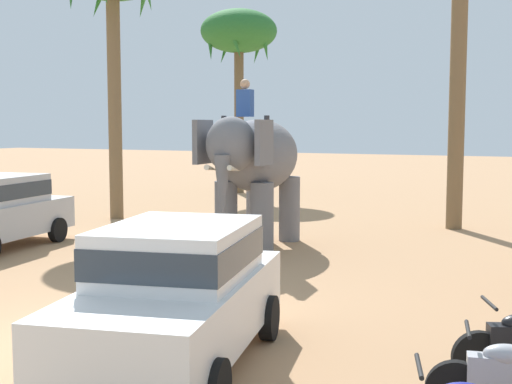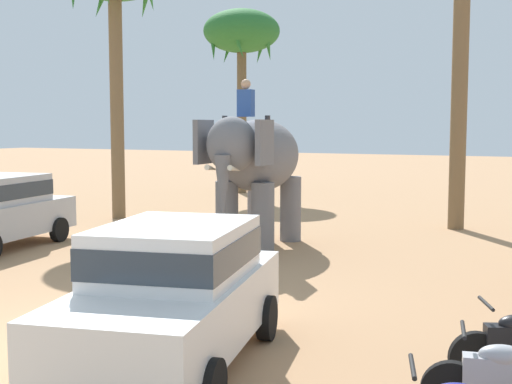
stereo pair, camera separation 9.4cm
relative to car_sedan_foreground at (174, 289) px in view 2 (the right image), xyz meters
name	(u,v)px [view 2 (the right image)]	position (x,y,z in m)	size (l,w,h in m)	color
ground_plane	(60,342)	(-1.86, 0.09, -0.93)	(120.00, 120.00, 0.00)	tan
car_sedan_foreground	(174,289)	(0.00, 0.00, 0.00)	(2.56, 4.37, 1.70)	white
elephant_with_mahout	(256,163)	(-2.65, 7.63, 1.06)	(1.80, 3.92, 3.88)	slate
palm_tree_left_of_road	(242,36)	(-9.00, 19.23, 5.65)	(3.20, 3.20, 7.69)	brown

